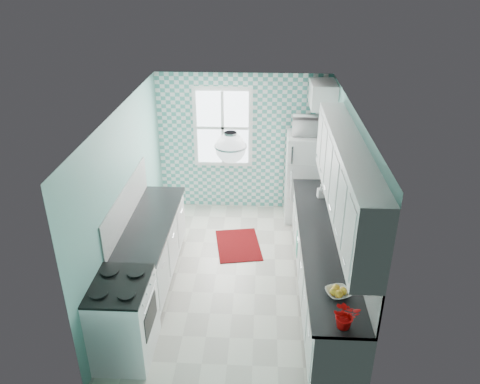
# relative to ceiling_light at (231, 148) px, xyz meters

# --- Properties ---
(floor) EXTENTS (3.00, 4.40, 0.02)m
(floor) POSITION_rel_ceiling_light_xyz_m (0.00, 0.80, -2.33)
(floor) COLOR silver
(floor) RESTS_ON ground
(ceiling) EXTENTS (3.00, 4.40, 0.02)m
(ceiling) POSITION_rel_ceiling_light_xyz_m (0.00, 0.80, 0.19)
(ceiling) COLOR white
(ceiling) RESTS_ON wall_back
(wall_back) EXTENTS (3.00, 0.02, 2.50)m
(wall_back) POSITION_rel_ceiling_light_xyz_m (0.00, 3.01, -1.07)
(wall_back) COLOR #69A89E
(wall_back) RESTS_ON floor
(wall_front) EXTENTS (3.00, 0.02, 2.50)m
(wall_front) POSITION_rel_ceiling_light_xyz_m (0.00, -1.41, -1.07)
(wall_front) COLOR #69A89E
(wall_front) RESTS_ON floor
(wall_left) EXTENTS (0.02, 4.40, 2.50)m
(wall_left) POSITION_rel_ceiling_light_xyz_m (-1.51, 0.80, -1.07)
(wall_left) COLOR #69A89E
(wall_left) RESTS_ON floor
(wall_right) EXTENTS (0.02, 4.40, 2.50)m
(wall_right) POSITION_rel_ceiling_light_xyz_m (1.51, 0.80, -1.07)
(wall_right) COLOR #69A89E
(wall_right) RESTS_ON floor
(accent_wall) EXTENTS (3.00, 0.01, 2.50)m
(accent_wall) POSITION_rel_ceiling_light_xyz_m (0.00, 2.99, -1.07)
(accent_wall) COLOR teal
(accent_wall) RESTS_ON wall_back
(window) EXTENTS (1.04, 0.05, 1.44)m
(window) POSITION_rel_ceiling_light_xyz_m (-0.35, 2.96, -0.77)
(window) COLOR white
(window) RESTS_ON wall_back
(backsplash_right) EXTENTS (0.02, 3.60, 0.51)m
(backsplash_right) POSITION_rel_ceiling_light_xyz_m (1.49, 0.40, -1.13)
(backsplash_right) COLOR white
(backsplash_right) RESTS_ON wall_right
(backsplash_left) EXTENTS (0.02, 2.15, 0.51)m
(backsplash_left) POSITION_rel_ceiling_light_xyz_m (-1.49, 0.73, -1.13)
(backsplash_left) COLOR white
(backsplash_left) RESTS_ON wall_left
(upper_cabinets_right) EXTENTS (0.33, 3.20, 0.90)m
(upper_cabinets_right) POSITION_rel_ceiling_light_xyz_m (1.33, 0.20, -0.42)
(upper_cabinets_right) COLOR white
(upper_cabinets_right) RESTS_ON wall_right
(upper_cabinet_fridge) EXTENTS (0.40, 0.74, 0.40)m
(upper_cabinet_fridge) POSITION_rel_ceiling_light_xyz_m (1.30, 2.63, -0.07)
(upper_cabinet_fridge) COLOR white
(upper_cabinet_fridge) RESTS_ON wall_right
(ceiling_light) EXTENTS (0.34, 0.34, 0.35)m
(ceiling_light) POSITION_rel_ceiling_light_xyz_m (0.00, 0.00, 0.00)
(ceiling_light) COLOR silver
(ceiling_light) RESTS_ON ceiling
(base_cabinets_right) EXTENTS (0.60, 3.60, 0.90)m
(base_cabinets_right) POSITION_rel_ceiling_light_xyz_m (1.20, 0.40, -1.87)
(base_cabinets_right) COLOR white
(base_cabinets_right) RESTS_ON floor
(countertop_right) EXTENTS (0.63, 3.60, 0.04)m
(countertop_right) POSITION_rel_ceiling_light_xyz_m (1.19, 0.40, -1.40)
(countertop_right) COLOR black
(countertop_right) RESTS_ON base_cabinets_right
(base_cabinets_left) EXTENTS (0.60, 2.15, 0.90)m
(base_cabinets_left) POSITION_rel_ceiling_light_xyz_m (-1.20, 0.73, -1.87)
(base_cabinets_left) COLOR white
(base_cabinets_left) RESTS_ON floor
(countertop_left) EXTENTS (0.63, 2.15, 0.04)m
(countertop_left) POSITION_rel_ceiling_light_xyz_m (-1.19, 0.73, -1.40)
(countertop_left) COLOR black
(countertop_left) RESTS_ON base_cabinets_left
(fridge) EXTENTS (0.68, 0.68, 1.57)m
(fridge) POSITION_rel_ceiling_light_xyz_m (1.11, 2.62, -1.54)
(fridge) COLOR silver
(fridge) RESTS_ON floor
(stove) EXTENTS (0.65, 0.82, 0.98)m
(stove) POSITION_rel_ceiling_light_xyz_m (-1.20, -0.77, -1.81)
(stove) COLOR white
(stove) RESTS_ON floor
(sink) EXTENTS (0.51, 0.42, 0.53)m
(sink) POSITION_rel_ceiling_light_xyz_m (1.20, 1.29, -1.39)
(sink) COLOR silver
(sink) RESTS_ON countertop_right
(rug) EXTENTS (0.83, 1.07, 0.02)m
(rug) POSITION_rel_ceiling_light_xyz_m (-0.01, 1.60, -2.32)
(rug) COLOR maroon
(rug) RESTS_ON floor
(dish_towel) EXTENTS (0.06, 0.22, 0.34)m
(dish_towel) POSITION_rel_ceiling_light_xyz_m (0.89, 0.93, -1.84)
(dish_towel) COLOR #5FA191
(dish_towel) RESTS_ON base_cabinets_right
(fruit_bowl) EXTENTS (0.32, 0.32, 0.06)m
(fruit_bowl) POSITION_rel_ceiling_light_xyz_m (1.20, -0.78, -1.35)
(fruit_bowl) COLOR white
(fruit_bowl) RESTS_ON countertop_right
(potted_plant) EXTENTS (0.28, 0.25, 0.30)m
(potted_plant) POSITION_rel_ceiling_light_xyz_m (1.20, -1.26, -1.24)
(potted_plant) COLOR #A1120F
(potted_plant) RESTS_ON countertop_right
(soap_bottle) EXTENTS (0.11, 0.11, 0.21)m
(soap_bottle) POSITION_rel_ceiling_light_xyz_m (1.25, 1.56, -1.28)
(soap_bottle) COLOR #96A9AE
(soap_bottle) RESTS_ON countertop_right
(microwave) EXTENTS (0.56, 0.40, 0.30)m
(microwave) POSITION_rel_ceiling_light_xyz_m (1.11, 2.62, -0.60)
(microwave) COLOR white
(microwave) RESTS_ON fridge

